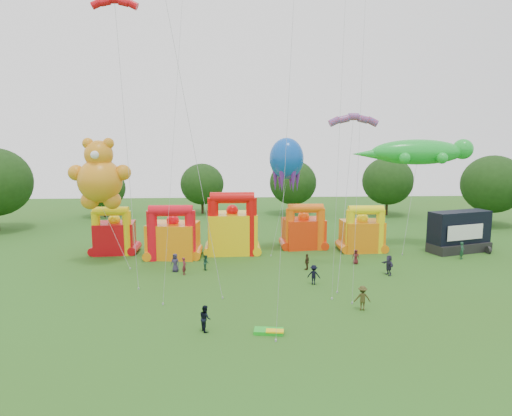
{
  "coord_description": "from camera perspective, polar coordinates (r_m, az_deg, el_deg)",
  "views": [
    {
      "loc": [
        -3.2,
        -24.67,
        13.08
      ],
      "look_at": [
        -0.75,
        18.0,
        6.71
      ],
      "focal_mm": 32.0,
      "sensor_mm": 36.0,
      "label": 1
    }
  ],
  "objects": [
    {
      "name": "ground",
      "position": [
        28.1,
        3.85,
        -19.28
      ],
      "size": [
        160.0,
        160.0,
        0.0
      ],
      "primitive_type": "plane",
      "color": "#315919",
      "rests_on": "ground"
    },
    {
      "name": "tree_ring",
      "position": [
        26.26,
        1.28,
        -6.58
      ],
      "size": [
        122.35,
        124.44,
        12.07
      ],
      "color": "#352314",
      "rests_on": "ground"
    },
    {
      "name": "bouncy_castle_0",
      "position": [
        55.55,
        -17.29,
        -3.24
      ],
      "size": [
        4.71,
        3.9,
        5.66
      ],
      "color": "red",
      "rests_on": "ground"
    },
    {
      "name": "bouncy_castle_1",
      "position": [
        52.03,
        -10.34,
        -3.6
      ],
      "size": [
        5.87,
        4.97,
        6.14
      ],
      "color": "orange",
      "rests_on": "ground"
    },
    {
      "name": "bouncy_castle_2",
      "position": [
        53.18,
        -2.97,
        -2.72
      ],
      "size": [
        5.69,
        4.61,
        7.32
      ],
      "color": "yellow",
      "rests_on": "ground"
    },
    {
      "name": "bouncy_castle_3",
      "position": [
        56.02,
        5.99,
        -2.83
      ],
      "size": [
        5.18,
        4.38,
        5.62
      ],
      "color": "red",
      "rests_on": "ground"
    },
    {
      "name": "bouncy_castle_4",
      "position": [
        55.63,
        13.15,
        -3.07
      ],
      "size": [
        4.76,
        3.9,
        5.64
      ],
      "color": "orange",
      "rests_on": "ground"
    },
    {
      "name": "stage_trailer",
      "position": [
        58.99,
        24.06,
        -2.76
      ],
      "size": [
        7.93,
        4.89,
        4.87
      ],
      "color": "black",
      "rests_on": "ground"
    },
    {
      "name": "teddy_bear_kite",
      "position": [
        49.86,
        -18.46,
        1.81
      ],
      "size": [
        6.53,
        4.58,
        13.43
      ],
      "color": "orange",
      "rests_on": "ground"
    },
    {
      "name": "gecko_kite",
      "position": [
        57.96,
        19.12,
        3.41
      ],
      "size": [
        14.97,
        7.14,
        13.33
      ],
      "color": "green",
      "rests_on": "ground"
    },
    {
      "name": "octopus_kite",
      "position": [
        53.03,
        3.49,
        3.27
      ],
      "size": [
        4.09,
        4.65,
        13.47
      ],
      "color": "#0C49B6",
      "rests_on": "ground"
    },
    {
      "name": "parafoil_kites",
      "position": [
        40.35,
        -5.22,
        7.04
      ],
      "size": [
        26.98,
        9.15,
        29.07
      ],
      "color": "red",
      "rests_on": "ground"
    },
    {
      "name": "diamond_kites",
      "position": [
        36.85,
        4.02,
        10.32
      ],
      "size": [
        17.84,
        14.28,
        31.43
      ],
      "color": "#CC4209",
      "rests_on": "ground"
    },
    {
      "name": "folded_kite_bundle",
      "position": [
        32.31,
        1.69,
        -15.14
      ],
      "size": [
        2.13,
        1.33,
        0.31
      ],
      "color": "green",
      "rests_on": "ground"
    },
    {
      "name": "spectator_0",
      "position": [
        46.68,
        -10.07,
        -6.75
      ],
      "size": [
        1.05,
        0.85,
        1.85
      ],
      "primitive_type": "imported",
      "rotation": [
        0.0,
        0.0,
        -0.33
      ],
      "color": "#2E2944",
      "rests_on": "ground"
    },
    {
      "name": "spectator_1",
      "position": [
        45.58,
        -8.96,
        -7.18
      ],
      "size": [
        0.51,
        0.69,
        1.72
      ],
      "primitive_type": "imported",
      "rotation": [
        0.0,
        0.0,
        1.4
      ],
      "color": "maroon",
      "rests_on": "ground"
    },
    {
      "name": "spectator_2",
      "position": [
        46.95,
        -6.26,
        -6.78
      ],
      "size": [
        0.73,
        0.85,
        1.54
      ],
      "primitive_type": "imported",
      "rotation": [
        0.0,
        0.0,
        1.78
      ],
      "color": "#1B4432",
      "rests_on": "ground"
    },
    {
      "name": "spectator_3",
      "position": [
        42.4,
        7.24,
        -8.28
      ],
      "size": [
        1.33,
        1.03,
        1.82
      ],
      "primitive_type": "imported",
      "rotation": [
        0.0,
        0.0,
        2.79
      ],
      "color": "black",
      "rests_on": "ground"
    },
    {
      "name": "spectator_4",
      "position": [
        46.95,
        6.39,
        -6.7
      ],
      "size": [
        0.86,
        1.05,
        1.67
      ],
      "primitive_type": "imported",
      "rotation": [
        0.0,
        0.0,
        4.17
      ],
      "color": "#3C2A18",
      "rests_on": "ground"
    },
    {
      "name": "spectator_5",
      "position": [
        46.75,
        16.25,
        -6.86
      ],
      "size": [
        0.99,
        1.92,
        1.98
      ],
      "primitive_type": "imported",
      "rotation": [
        0.0,
        0.0,
        4.94
      ],
      "color": "#2A253F",
      "rests_on": "ground"
    },
    {
      "name": "spectator_6",
      "position": [
        49.93,
        12.36,
        -5.98
      ],
      "size": [
        0.87,
        0.68,
        1.57
      ],
      "primitive_type": "imported",
      "rotation": [
        0.0,
        0.0,
        6.02
      ],
      "color": "#4D1618",
      "rests_on": "ground"
    },
    {
      "name": "spectator_7",
      "position": [
        55.67,
        24.36,
        -4.87
      ],
      "size": [
        0.81,
        0.83,
        1.93
      ],
      "primitive_type": "imported",
      "rotation": [
        0.0,
        0.0,
        0.86
      ],
      "color": "#1B432D",
      "rests_on": "ground"
    },
    {
      "name": "spectator_8",
      "position": [
        32.53,
        -6.37,
        -13.53
      ],
      "size": [
        0.99,
        1.1,
        1.84
      ],
      "primitive_type": "imported",
      "rotation": [
        0.0,
        0.0,
        1.97
      ],
      "color": "black",
      "rests_on": "ground"
    },
    {
      "name": "spectator_9",
      "position": [
        36.93,
        13.17,
        -10.89
      ],
      "size": [
        1.33,
        0.86,
        1.95
      ],
      "primitive_type": "imported",
      "rotation": [
        0.0,
        0.0,
        3.03
      ],
      "color": "#3D3918",
      "rests_on": "ground"
    }
  ]
}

